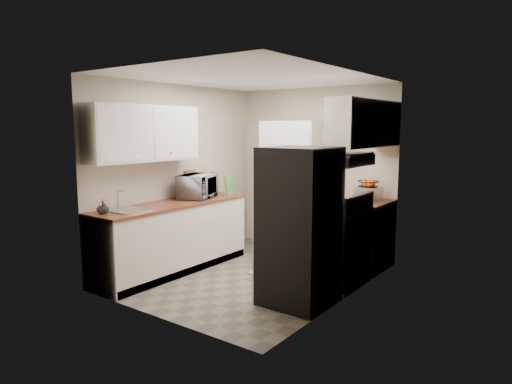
# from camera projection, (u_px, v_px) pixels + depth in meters

# --- Properties ---
(ground) EXTENTS (3.20, 3.20, 0.00)m
(ground) POSITION_uv_depth(u_px,v_px,m) (252.00, 276.00, 5.89)
(ground) COLOR #665B4C
(ground) RESTS_ON ground
(room_shell) EXTENTS (2.64, 3.24, 2.52)m
(room_shell) POSITION_uv_depth(u_px,v_px,m) (251.00, 150.00, 5.66)
(room_shell) COLOR #B2A390
(room_shell) RESTS_ON ground
(pantry_cabinet) EXTENTS (0.90, 0.55, 2.00)m
(pantry_cabinet) POSITION_uv_depth(u_px,v_px,m) (293.00, 188.00, 6.92)
(pantry_cabinet) COLOR silver
(pantry_cabinet) RESTS_ON ground
(base_cabinet_left) EXTENTS (0.60, 2.30, 0.88)m
(base_cabinet_left) POSITION_uv_depth(u_px,v_px,m) (173.00, 238.00, 6.06)
(base_cabinet_left) COLOR silver
(base_cabinet_left) RESTS_ON ground
(countertop_left) EXTENTS (0.63, 2.33, 0.04)m
(countertop_left) POSITION_uv_depth(u_px,v_px,m) (173.00, 204.00, 6.00)
(countertop_left) COLOR brown
(countertop_left) RESTS_ON base_cabinet_left
(base_cabinet_right) EXTENTS (0.60, 0.80, 0.88)m
(base_cabinet_right) POSITION_uv_depth(u_px,v_px,m) (363.00, 236.00, 6.20)
(base_cabinet_right) COLOR silver
(base_cabinet_right) RESTS_ON ground
(countertop_right) EXTENTS (0.63, 0.83, 0.04)m
(countertop_right) POSITION_uv_depth(u_px,v_px,m) (364.00, 203.00, 6.13)
(countertop_right) COLOR brown
(countertop_right) RESTS_ON base_cabinet_right
(electric_range) EXTENTS (0.71, 0.78, 1.13)m
(electric_range) POSITION_uv_depth(u_px,v_px,m) (335.00, 245.00, 5.56)
(electric_range) COLOR #B7B7BC
(electric_range) RESTS_ON ground
(refrigerator) EXTENTS (0.70, 0.72, 1.70)m
(refrigerator) POSITION_uv_depth(u_px,v_px,m) (300.00, 226.00, 4.89)
(refrigerator) COLOR #B7B7BC
(refrigerator) RESTS_ON ground
(microwave) EXTENTS (0.60, 0.71, 0.33)m
(microwave) POSITION_uv_depth(u_px,v_px,m) (197.00, 186.00, 6.40)
(microwave) COLOR #AAAAAE
(microwave) RESTS_ON countertop_left
(wine_bottle) EXTENTS (0.08, 0.08, 0.31)m
(wine_bottle) POSITION_uv_depth(u_px,v_px,m) (213.00, 185.00, 6.63)
(wine_bottle) COLOR black
(wine_bottle) RESTS_ON countertop_left
(flower_vase) EXTENTS (0.18, 0.18, 0.15)m
(flower_vase) POSITION_uv_depth(u_px,v_px,m) (103.00, 208.00, 5.22)
(flower_vase) COLOR silver
(flower_vase) RESTS_ON countertop_left
(cutting_board) EXTENTS (0.09, 0.24, 0.31)m
(cutting_board) POSITION_uv_depth(u_px,v_px,m) (229.00, 185.00, 6.64)
(cutting_board) COLOR #478A3B
(cutting_board) RESTS_ON countertop_left
(toaster_oven) EXTENTS (0.30, 0.36, 0.20)m
(toaster_oven) POSITION_uv_depth(u_px,v_px,m) (369.00, 194.00, 6.13)
(toaster_oven) COLOR #BBBCC1
(toaster_oven) RESTS_ON countertop_right
(fruit_basket) EXTENTS (0.35, 0.35, 0.12)m
(fruit_basket) POSITION_uv_depth(u_px,v_px,m) (368.00, 182.00, 6.11)
(fruit_basket) COLOR #FF4807
(fruit_basket) RESTS_ON toaster_oven
(kitchen_mat) EXTENTS (0.82, 1.03, 0.01)m
(kitchen_mat) POSITION_uv_depth(u_px,v_px,m) (277.00, 266.00, 6.31)
(kitchen_mat) COLOR tan
(kitchen_mat) RESTS_ON ground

